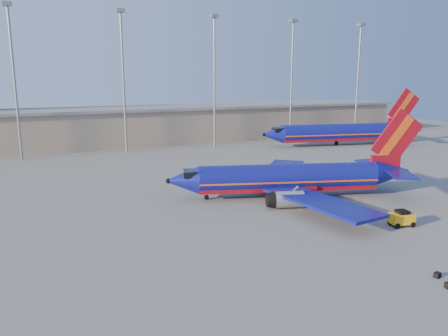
{
  "coord_description": "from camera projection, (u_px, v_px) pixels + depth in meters",
  "views": [
    {
      "loc": [
        -22.91,
        -44.65,
        15.63
      ],
      "look_at": [
        -0.49,
        5.89,
        4.0
      ],
      "focal_mm": 35.0,
      "sensor_mm": 36.0,
      "label": 1
    }
  ],
  "objects": [
    {
      "name": "ground",
      "position": [
        248.0,
        210.0,
        52.25
      ],
      "size": [
        220.0,
        220.0,
        0.0
      ],
      "primitive_type": "plane",
      "color": "slate",
      "rests_on": "ground"
    },
    {
      "name": "terminal_building",
      "position": [
        177.0,
        123.0,
        107.21
      ],
      "size": [
        122.0,
        16.0,
        8.5
      ],
      "color": "gray",
      "rests_on": "ground"
    },
    {
      "name": "light_mast_row",
      "position": [
        171.0,
        67.0,
        91.76
      ],
      "size": [
        101.6,
        1.6,
        28.65
      ],
      "color": "gray",
      "rests_on": "ground"
    },
    {
      "name": "aircraft_main",
      "position": [
        294.0,
        179.0,
        57.35
      ],
      "size": [
        33.18,
        31.43,
        11.55
      ],
      "rotation": [
        0.0,
        0.0,
        -0.29
      ],
      "color": "navy",
      "rests_on": "ground"
    },
    {
      "name": "aircraft_second",
      "position": [
        341.0,
        132.0,
        100.52
      ],
      "size": [
        38.11,
        16.25,
        13.04
      ],
      "rotation": [
        0.0,
        0.0,
        -0.2
      ],
      "color": "navy",
      "rests_on": "ground"
    },
    {
      "name": "baggage_tug",
      "position": [
        402.0,
        218.0,
        46.3
      ],
      "size": [
        2.67,
        1.91,
        1.75
      ],
      "rotation": [
        0.0,
        0.0,
        -0.2
      ],
      "color": "gold",
      "rests_on": "ground"
    }
  ]
}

